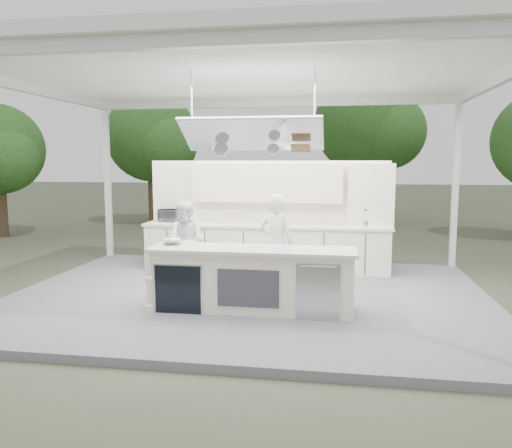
% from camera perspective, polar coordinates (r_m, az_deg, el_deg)
% --- Properties ---
extents(ground, '(90.00, 90.00, 0.00)m').
position_cam_1_polar(ground, '(8.60, -0.75, -8.73)').
color(ground, '#404831').
rests_on(ground, ground).
extents(stage_deck, '(8.00, 6.00, 0.12)m').
position_cam_1_polar(stage_deck, '(8.59, -0.75, -8.34)').
color(stage_deck, slate).
rests_on(stage_deck, ground).
extents(tent, '(8.20, 6.20, 3.86)m').
position_cam_1_polar(tent, '(8.37, -0.78, 16.48)').
color(tent, white).
rests_on(tent, ground).
extents(demo_island, '(3.10, 0.79, 0.95)m').
position_cam_1_polar(demo_island, '(7.55, -0.62, -6.31)').
color(demo_island, white).
rests_on(demo_island, stage_deck).
extents(back_counter, '(5.08, 0.72, 0.95)m').
position_cam_1_polar(back_counter, '(10.30, 1.08, -2.66)').
color(back_counter, white).
rests_on(back_counter, stage_deck).
extents(back_wall_unit, '(5.05, 0.48, 2.25)m').
position_cam_1_polar(back_wall_unit, '(10.34, 3.70, 2.82)').
color(back_wall_unit, white).
rests_on(back_wall_unit, stage_deck).
extents(tree_cluster, '(19.55, 9.40, 5.85)m').
position_cam_1_polar(tree_cluster, '(18.02, 4.19, 10.13)').
color(tree_cluster, brown).
rests_on(tree_cluster, ground).
extents(head_chef, '(0.72, 0.58, 1.71)m').
position_cam_1_polar(head_chef, '(8.38, 2.34, -2.33)').
color(head_chef, white).
rests_on(head_chef, stage_deck).
extents(sous_chef, '(0.82, 0.69, 1.51)m').
position_cam_1_polar(sous_chef, '(9.37, -7.91, -1.99)').
color(sous_chef, white).
rests_on(sous_chef, stage_deck).
extents(toaster_oven, '(0.54, 0.42, 0.27)m').
position_cam_1_polar(toaster_oven, '(10.88, -9.71, 0.99)').
color(toaster_oven, '#B4B6BB').
rests_on(toaster_oven, back_counter).
extents(bowl_large, '(0.38, 0.38, 0.08)m').
position_cam_1_polar(bowl_large, '(7.91, -9.59, -2.01)').
color(bowl_large, '#B7BABF').
rests_on(bowl_large, demo_island).
extents(bowl_small, '(0.26, 0.26, 0.08)m').
position_cam_1_polar(bowl_small, '(8.01, -9.35, -1.87)').
color(bowl_small, '#ACAFB3').
rests_on(bowl_small, demo_island).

